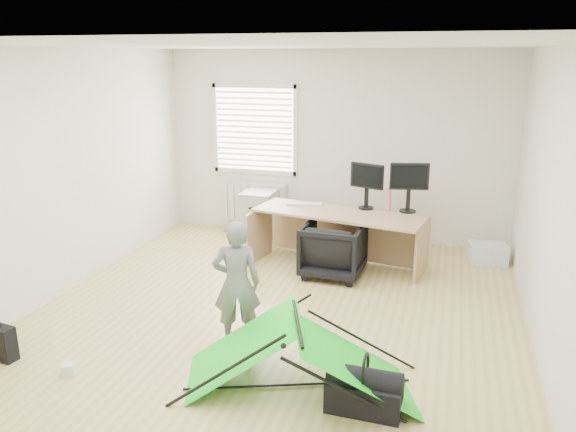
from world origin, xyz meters
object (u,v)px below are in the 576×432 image
(filing_cabinet, at_px, (260,214))
(desk, at_px, (337,240))
(monitor_right, at_px, (408,194))
(kite, at_px, (297,355))
(office_chair, at_px, (333,249))
(duffel_bag, at_px, (364,395))
(thermos, at_px, (388,200))
(storage_crate, at_px, (487,253))
(person, at_px, (237,283))
(monitor_left, at_px, (367,192))

(filing_cabinet, bearing_deg, desk, -33.28)
(desk, bearing_deg, monitor_right, 29.44)
(filing_cabinet, height_order, kite, filing_cabinet)
(filing_cabinet, bearing_deg, office_chair, -40.59)
(kite, bearing_deg, duffel_bag, -36.11)
(filing_cabinet, relative_size, thermos, 2.67)
(filing_cabinet, relative_size, office_chair, 0.96)
(thermos, bearing_deg, desk, -152.45)
(filing_cabinet, bearing_deg, duffel_bag, -59.94)
(thermos, bearing_deg, office_chair, -134.40)
(storage_crate, bearing_deg, filing_cabinet, 176.52)
(thermos, relative_size, person, 0.22)
(desk, height_order, kite, desk)
(desk, relative_size, monitor_right, 4.46)
(monitor_left, xyz_separation_m, office_chair, (-0.29, -0.57, -0.60))
(monitor_left, distance_m, kite, 3.09)
(monitor_left, distance_m, thermos, 0.29)
(filing_cabinet, relative_size, monitor_left, 1.57)
(storage_crate, bearing_deg, kite, -115.12)
(monitor_left, bearing_deg, thermos, 22.02)
(desk, height_order, person, person)
(monitor_left, height_order, monitor_right, monitor_right)
(filing_cabinet, relative_size, duffel_bag, 1.25)
(desk, bearing_deg, monitor_left, 53.99)
(monitor_left, relative_size, duffel_bag, 0.79)
(desk, distance_m, thermos, 0.82)
(desk, height_order, office_chair, desk)
(person, xyz_separation_m, duffel_bag, (1.30, -0.70, -0.48))
(storage_crate, bearing_deg, office_chair, -151.86)
(monitor_left, bearing_deg, storage_crate, 34.58)
(storage_crate, bearing_deg, thermos, -162.40)
(filing_cabinet, distance_m, office_chair, 1.79)
(desk, xyz_separation_m, monitor_right, (0.82, 0.29, 0.59))
(kite, bearing_deg, desk, 74.33)
(monitor_right, bearing_deg, filing_cabinet, 151.39)
(monitor_right, distance_m, person, 2.82)
(monitor_right, relative_size, thermos, 1.80)
(kite, relative_size, duffel_bag, 3.28)
(monitor_left, distance_m, storage_crate, 1.79)
(office_chair, relative_size, storage_crate, 1.58)
(desk, height_order, monitor_left, monitor_left)
(thermos, xyz_separation_m, kite, (-0.34, -3.03, -0.57))
(filing_cabinet, bearing_deg, thermos, -16.79)
(filing_cabinet, xyz_separation_m, thermos, (1.92, -0.60, 0.50))
(office_chair, bearing_deg, filing_cabinet, -38.76)
(monitor_right, bearing_deg, thermos, 163.74)
(monitor_left, relative_size, office_chair, 0.61)
(desk, distance_m, office_chair, 0.28)
(person, relative_size, storage_crate, 2.58)
(office_chair, height_order, kite, office_chair)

